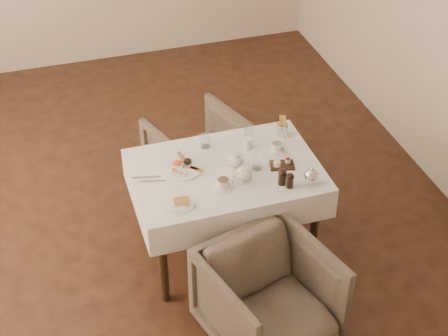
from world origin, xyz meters
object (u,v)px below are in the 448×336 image
object	(u,v)px
table	(226,182)
breakfast_plate	(181,167)
armchair_near	(269,298)
teapot_centre	(236,159)
armchair_far	(199,154)

from	to	relation	value
table	breakfast_plate	xyz separation A→B (m)	(-0.29, 0.10, 0.13)
armchair_near	breakfast_plate	world-z (taller)	breakfast_plate
teapot_centre	table	bearing A→B (deg)	168.25
armchair_near	armchair_far	xyz separation A→B (m)	(0.00, 1.63, -0.02)
table	teapot_centre	world-z (taller)	teapot_centre
armchair_near	armchair_far	distance (m)	1.63
armchair_near	breakfast_plate	size ratio (longest dim) A/B	2.51
armchair_near	armchair_far	bearing A→B (deg)	73.89
breakfast_plate	teapot_centre	world-z (taller)	teapot_centre
armchair_near	armchair_far	size ratio (longest dim) A/B	1.06
armchair_far	teapot_centre	world-z (taller)	teapot_centre
armchair_far	breakfast_plate	size ratio (longest dim) A/B	2.36
armchair_near	teapot_centre	size ratio (longest dim) A/B	5.14
armchair_far	armchair_near	bearing A→B (deg)	70.49
table	armchair_near	xyz separation A→B (m)	(0.02, -0.84, -0.30)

